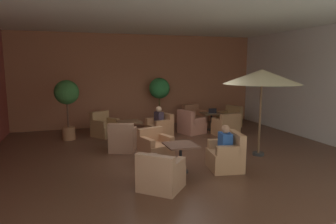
{
  "coord_description": "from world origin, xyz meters",
  "views": [
    {
      "loc": [
        -2.6,
        -7.91,
        2.47
      ],
      "look_at": [
        0.0,
        0.45,
        1.13
      ],
      "focal_mm": 32.05,
      "sensor_mm": 36.0,
      "label": 1
    }
  ],
  "objects_px": {
    "armchair_front_left_east": "(191,125)",
    "armchair_front_right_north": "(226,156)",
    "armchair_front_left_south": "(226,127)",
    "open_laptop": "(212,112)",
    "armchair_front_right_east": "(155,148)",
    "patio_umbrella_tall_red": "(262,77)",
    "iced_drink_cup": "(211,111)",
    "armchair_front_left_north": "(194,118)",
    "patron_by_window": "(159,116)",
    "cafe_table_front_left": "(211,117)",
    "cafe_table_front_right": "(181,151)",
    "patron_blue_shirt": "(225,140)",
    "armchair_mid_center_north": "(160,128)",
    "armchair_front_right_south": "(161,175)",
    "armchair_mid_center_south": "(123,140)",
    "armchair_mid_center_east": "(105,128)",
    "armchair_front_left_west": "(230,119)",
    "potted_tree_mid_left": "(159,91)",
    "potted_tree_left_corner": "(67,98)"
  },
  "relations": [
    {
      "from": "armchair_front_left_west",
      "to": "armchair_mid_center_east",
      "type": "bearing_deg",
      "value": -177.87
    },
    {
      "from": "armchair_mid_center_south",
      "to": "iced_drink_cup",
      "type": "bearing_deg",
      "value": 27.62
    },
    {
      "from": "patio_umbrella_tall_red",
      "to": "iced_drink_cup",
      "type": "distance_m",
      "value": 3.84
    },
    {
      "from": "iced_drink_cup",
      "to": "armchair_front_right_north",
      "type": "bearing_deg",
      "value": -110.89
    },
    {
      "from": "patio_umbrella_tall_red",
      "to": "armchair_mid_center_north",
      "type": "bearing_deg",
      "value": 124.2
    },
    {
      "from": "potted_tree_left_corner",
      "to": "armchair_mid_center_south",
      "type": "bearing_deg",
      "value": -51.14
    },
    {
      "from": "armchair_front_left_east",
      "to": "open_laptop",
      "type": "relative_size",
      "value": 2.95
    },
    {
      "from": "cafe_table_front_right",
      "to": "patron_by_window",
      "type": "relative_size",
      "value": 1.12
    },
    {
      "from": "armchair_front_left_south",
      "to": "armchair_mid_center_south",
      "type": "height_order",
      "value": "armchair_mid_center_south"
    },
    {
      "from": "patron_blue_shirt",
      "to": "potted_tree_mid_left",
      "type": "bearing_deg",
      "value": 91.16
    },
    {
      "from": "cafe_table_front_left",
      "to": "patio_umbrella_tall_red",
      "type": "height_order",
      "value": "patio_umbrella_tall_red"
    },
    {
      "from": "patron_blue_shirt",
      "to": "iced_drink_cup",
      "type": "relative_size",
      "value": 5.83
    },
    {
      "from": "armchair_front_left_south",
      "to": "armchair_front_left_west",
      "type": "bearing_deg",
      "value": 56.88
    },
    {
      "from": "armchair_mid_center_south",
      "to": "armchair_front_right_north",
      "type": "bearing_deg",
      "value": -47.67
    },
    {
      "from": "armchair_front_left_north",
      "to": "patron_by_window",
      "type": "relative_size",
      "value": 1.48
    },
    {
      "from": "armchair_mid_center_east",
      "to": "armchair_front_left_east",
      "type": "bearing_deg",
      "value": -8.74
    },
    {
      "from": "armchair_mid_center_north",
      "to": "armchair_mid_center_south",
      "type": "height_order",
      "value": "armchair_mid_center_south"
    },
    {
      "from": "armchair_front_right_north",
      "to": "iced_drink_cup",
      "type": "xyz_separation_m",
      "value": [
        1.65,
        4.33,
        0.39
      ]
    },
    {
      "from": "armchair_front_left_east",
      "to": "armchair_front_left_west",
      "type": "height_order",
      "value": "armchair_front_left_east"
    },
    {
      "from": "armchair_mid_center_south",
      "to": "armchair_mid_center_north",
      "type": "bearing_deg",
      "value": 42.96
    },
    {
      "from": "cafe_table_front_left",
      "to": "potted_tree_left_corner",
      "type": "height_order",
      "value": "potted_tree_left_corner"
    },
    {
      "from": "armchair_front_left_east",
      "to": "armchair_front_left_south",
      "type": "height_order",
      "value": "armchair_front_left_east"
    },
    {
      "from": "potted_tree_mid_left",
      "to": "cafe_table_front_left",
      "type": "bearing_deg",
      "value": -32.93
    },
    {
      "from": "armchair_front_left_west",
      "to": "armchair_mid_center_east",
      "type": "height_order",
      "value": "armchair_mid_center_east"
    },
    {
      "from": "armchair_front_left_west",
      "to": "iced_drink_cup",
      "type": "xyz_separation_m",
      "value": [
        -0.97,
        -0.27,
        0.41
      ]
    },
    {
      "from": "armchair_front_left_south",
      "to": "patron_by_window",
      "type": "bearing_deg",
      "value": 167.49
    },
    {
      "from": "cafe_table_front_left",
      "to": "open_laptop",
      "type": "distance_m",
      "value": 0.21
    },
    {
      "from": "armchair_front_left_east",
      "to": "armchair_front_right_north",
      "type": "xyz_separation_m",
      "value": [
        -0.64,
        -3.94,
        0.02
      ]
    },
    {
      "from": "armchair_front_right_north",
      "to": "patio_umbrella_tall_red",
      "type": "bearing_deg",
      "value": 28.8
    },
    {
      "from": "cafe_table_front_right",
      "to": "armchair_front_right_east",
      "type": "distance_m",
      "value": 1.14
    },
    {
      "from": "cafe_table_front_right",
      "to": "patron_blue_shirt",
      "type": "relative_size",
      "value": 1.14
    },
    {
      "from": "patio_umbrella_tall_red",
      "to": "iced_drink_cup",
      "type": "xyz_separation_m",
      "value": [
        0.23,
        3.55,
        -1.45
      ]
    },
    {
      "from": "potted_tree_left_corner",
      "to": "iced_drink_cup",
      "type": "height_order",
      "value": "potted_tree_left_corner"
    },
    {
      "from": "armchair_front_right_south",
      "to": "potted_tree_mid_left",
      "type": "relative_size",
      "value": 0.54
    },
    {
      "from": "patio_umbrella_tall_red",
      "to": "potted_tree_mid_left",
      "type": "relative_size",
      "value": 1.19
    },
    {
      "from": "armchair_mid_center_east",
      "to": "cafe_table_front_left",
      "type": "bearing_deg",
      "value": -1.92
    },
    {
      "from": "armchair_front_right_north",
      "to": "patron_by_window",
      "type": "height_order",
      "value": "patron_by_window"
    },
    {
      "from": "cafe_table_front_right",
      "to": "potted_tree_left_corner",
      "type": "xyz_separation_m",
      "value": [
        -2.58,
        4.11,
        0.91
      ]
    },
    {
      "from": "cafe_table_front_left",
      "to": "open_laptop",
      "type": "xyz_separation_m",
      "value": [
        -0.01,
        -0.07,
        0.19
      ]
    },
    {
      "from": "armchair_front_left_south",
      "to": "cafe_table_front_right",
      "type": "xyz_separation_m",
      "value": [
        -2.84,
        -3.07,
        0.21
      ]
    },
    {
      "from": "cafe_table_front_left",
      "to": "patron_blue_shirt",
      "type": "relative_size",
      "value": 1.24
    },
    {
      "from": "armchair_front_left_south",
      "to": "open_laptop",
      "type": "xyz_separation_m",
      "value": [
        -0.11,
        0.96,
        0.41
      ]
    },
    {
      "from": "armchair_mid_center_east",
      "to": "patron_by_window",
      "type": "height_order",
      "value": "patron_by_window"
    },
    {
      "from": "armchair_front_left_south",
      "to": "armchair_front_right_north",
      "type": "height_order",
      "value": "armchair_front_right_north"
    },
    {
      "from": "armchair_front_left_east",
      "to": "armchair_front_right_east",
      "type": "bearing_deg",
      "value": -127.69
    },
    {
      "from": "armchair_mid_center_south",
      "to": "armchair_front_right_south",
      "type": "bearing_deg",
      "value": -84.46
    },
    {
      "from": "cafe_table_front_left",
      "to": "armchair_front_left_east",
      "type": "relative_size",
      "value": 0.79
    },
    {
      "from": "potted_tree_mid_left",
      "to": "armchair_front_right_north",
      "type": "bearing_deg",
      "value": -88.41
    },
    {
      "from": "armchair_front_right_south",
      "to": "armchair_mid_center_south",
      "type": "height_order",
      "value": "armchair_mid_center_south"
    },
    {
      "from": "armchair_front_left_west",
      "to": "armchair_front_right_east",
      "type": "height_order",
      "value": "armchair_front_left_west"
    }
  ]
}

